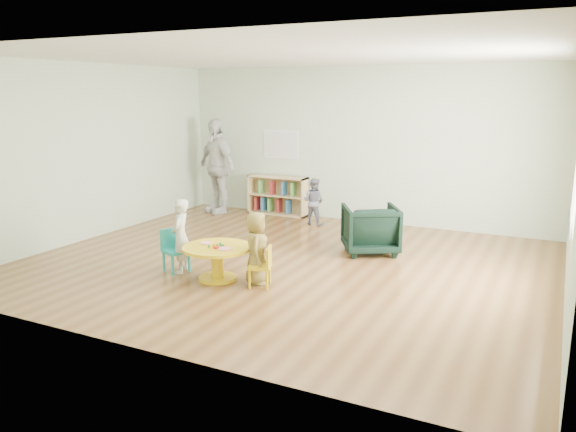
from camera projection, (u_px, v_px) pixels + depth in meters
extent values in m
plane|color=brown|center=(286.00, 263.00, 7.83)|extent=(7.00, 7.00, 0.00)
cube|color=silver|center=(286.00, 59.00, 7.24)|extent=(7.00, 6.00, 0.10)
cube|color=#B4C8AB|center=(360.00, 145.00, 10.15)|extent=(7.00, 0.10, 2.80)
cube|color=#B4C8AB|center=(132.00, 201.00, 4.90)|extent=(7.00, 0.10, 2.80)
cube|color=#B4C8AB|center=(92.00, 152.00, 9.05)|extent=(0.10, 6.00, 2.80)
cylinder|color=yellow|center=(217.00, 264.00, 7.12)|extent=(0.16, 0.16, 0.40)
cylinder|color=yellow|center=(218.00, 278.00, 7.15)|extent=(0.49, 0.49, 0.04)
cylinder|color=yellow|center=(217.00, 248.00, 7.07)|extent=(0.87, 0.87, 0.04)
cylinder|color=pink|center=(206.00, 243.00, 7.19)|extent=(0.15, 0.15, 0.02)
cylinder|color=pink|center=(225.00, 249.00, 6.92)|extent=(0.17, 0.17, 0.02)
cylinder|color=yellow|center=(215.00, 245.00, 7.05)|extent=(0.09, 0.13, 0.04)
cylinder|color=#14753C|center=(209.00, 246.00, 7.00)|extent=(0.04, 0.05, 0.02)
cylinder|color=#14753C|center=(220.00, 244.00, 7.11)|extent=(0.04, 0.05, 0.02)
cube|color=red|center=(216.00, 248.00, 6.96)|extent=(0.05, 0.05, 0.02)
cube|color=orange|center=(218.00, 247.00, 7.01)|extent=(0.05, 0.06, 0.02)
cube|color=blue|center=(216.00, 245.00, 7.09)|extent=(0.06, 0.07, 0.02)
cube|color=#14753C|center=(221.00, 245.00, 7.08)|extent=(0.05, 0.06, 0.02)
cube|color=teal|center=(176.00, 251.00, 7.41)|extent=(0.40, 0.40, 0.04)
cube|color=teal|center=(171.00, 238.00, 7.48)|extent=(0.15, 0.29, 0.26)
cylinder|color=teal|center=(180.00, 258.00, 7.61)|extent=(0.04, 0.04, 0.26)
cylinder|color=teal|center=(164.00, 261.00, 7.46)|extent=(0.04, 0.04, 0.26)
cylinder|color=teal|center=(189.00, 262.00, 7.43)|extent=(0.04, 0.04, 0.26)
cylinder|color=teal|center=(173.00, 266.00, 7.28)|extent=(0.04, 0.04, 0.26)
cube|color=yellow|center=(260.00, 267.00, 6.85)|extent=(0.34, 0.34, 0.04)
cube|color=yellow|center=(269.00, 256.00, 6.81)|extent=(0.11, 0.26, 0.23)
cylinder|color=yellow|center=(267.00, 280.00, 6.77)|extent=(0.03, 0.03, 0.23)
cylinder|color=yellow|center=(270.00, 275.00, 6.97)|extent=(0.03, 0.03, 0.23)
cylinder|color=yellow|center=(249.00, 279.00, 6.79)|extent=(0.03, 0.03, 0.23)
cylinder|color=yellow|center=(253.00, 274.00, 7.00)|extent=(0.03, 0.03, 0.23)
cube|color=tan|center=(252.00, 193.00, 11.17)|extent=(0.03, 0.30, 0.75)
cube|color=tan|center=(305.00, 198.00, 10.66)|extent=(0.03, 0.30, 0.75)
cube|color=tan|center=(278.00, 213.00, 10.99)|extent=(1.20, 0.30, 0.03)
cube|color=tan|center=(278.00, 177.00, 10.84)|extent=(1.20, 0.30, 0.03)
cube|color=tan|center=(278.00, 195.00, 10.92)|extent=(1.14, 0.28, 0.03)
cube|color=tan|center=(281.00, 194.00, 11.04)|extent=(1.20, 0.02, 0.75)
cube|color=#A42C2B|center=(257.00, 203.00, 11.14)|extent=(0.04, 0.18, 0.26)
cube|color=#3372B5|center=(264.00, 204.00, 11.07)|extent=(0.04, 0.18, 0.26)
cube|color=#60B051|center=(271.00, 205.00, 11.01)|extent=(0.04, 0.18, 0.26)
cube|color=#A42C2B|center=(280.00, 206.00, 10.92)|extent=(0.04, 0.18, 0.26)
cube|color=#3372B5|center=(289.00, 206.00, 10.83)|extent=(0.04, 0.18, 0.26)
cube|color=#60B051|center=(261.00, 187.00, 11.02)|extent=(0.04, 0.18, 0.26)
cube|color=#A42C2B|center=(273.00, 187.00, 10.91)|extent=(0.04, 0.18, 0.26)
cube|color=#3372B5|center=(284.00, 188.00, 10.80)|extent=(0.04, 0.18, 0.26)
cube|color=#60B051|center=(293.00, 189.00, 10.71)|extent=(0.04, 0.18, 0.26)
cube|color=white|center=(281.00, 144.00, 10.84)|extent=(0.74, 0.01, 0.54)
cube|color=#E44D30|center=(281.00, 144.00, 10.84)|extent=(0.70, 0.00, 0.50)
imported|color=black|center=(370.00, 229.00, 8.29)|extent=(1.06, 1.06, 0.72)
imported|color=silver|center=(181.00, 236.00, 7.35)|extent=(0.34, 0.42, 0.98)
imported|color=gold|center=(257.00, 248.00, 6.91)|extent=(0.45, 0.52, 0.91)
imported|color=#161738|center=(314.00, 201.00, 10.05)|extent=(0.43, 0.34, 0.85)
imported|color=silver|center=(217.00, 166.00, 10.97)|extent=(1.17, 0.83, 1.85)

